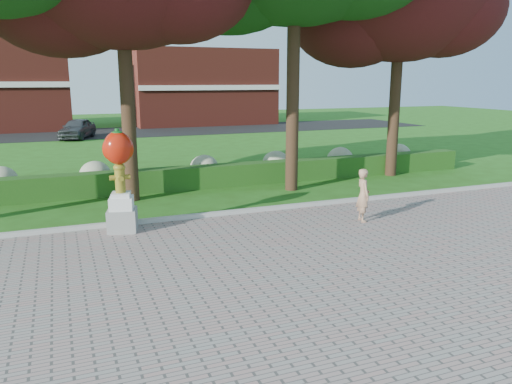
% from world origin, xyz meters
% --- Properties ---
extents(ground, '(100.00, 100.00, 0.00)m').
position_xyz_m(ground, '(0.00, 0.00, 0.00)').
color(ground, '#275715').
rests_on(ground, ground).
extents(walkway, '(40.00, 14.00, 0.04)m').
position_xyz_m(walkway, '(0.00, -4.00, 0.02)').
color(walkway, gray).
rests_on(walkway, ground).
extents(curb, '(40.00, 0.18, 0.15)m').
position_xyz_m(curb, '(0.00, 3.00, 0.07)').
color(curb, '#ADADA5').
rests_on(curb, ground).
extents(lawn_hedge, '(24.00, 0.70, 0.80)m').
position_xyz_m(lawn_hedge, '(0.00, 7.00, 0.40)').
color(lawn_hedge, '#164814').
rests_on(lawn_hedge, ground).
extents(hydrangea_row, '(20.10, 1.10, 0.99)m').
position_xyz_m(hydrangea_row, '(0.57, 8.00, 0.55)').
color(hydrangea_row, '#9EA780').
rests_on(hydrangea_row, ground).
extents(street, '(50.00, 8.00, 0.02)m').
position_xyz_m(street, '(0.00, 28.00, 0.01)').
color(street, black).
rests_on(street, ground).
extents(building_right, '(12.00, 8.00, 6.40)m').
position_xyz_m(building_right, '(8.00, 34.00, 3.20)').
color(building_right, maroon).
rests_on(building_right, ground).
extents(hydrant_sculpture, '(0.86, 0.86, 2.63)m').
position_xyz_m(hydrant_sculpture, '(-2.75, 2.50, 1.43)').
color(hydrant_sculpture, gray).
rests_on(hydrant_sculpture, walkway).
extents(woman, '(0.44, 0.59, 1.46)m').
position_xyz_m(woman, '(3.51, 1.00, 0.77)').
color(woman, tan).
rests_on(woman, walkway).
extents(parked_car, '(2.87, 4.19, 1.32)m').
position_xyz_m(parked_car, '(-2.90, 25.00, 0.68)').
color(parked_car, '#3B3E42').
rests_on(parked_car, street).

